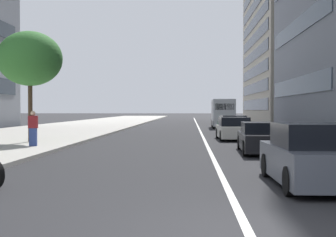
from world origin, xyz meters
name	(u,v)px	position (x,y,z in m)	size (l,w,h in m)	color
ground_plane	(249,235)	(0.00, 0.00, 0.00)	(400.00, 400.00, 0.00)	#262628
sidewalk_right_plaza	(52,131)	(30.00, 11.86, 0.07)	(160.00, 10.85, 0.15)	#B2ADA3
lane_centre_stripe	(199,129)	(35.00, 0.00, 0.00)	(110.00, 0.16, 0.01)	silver
car_lead_in_lane	(313,157)	(4.36, -2.04, 0.68)	(4.20, 1.91, 1.47)	#4C515B
car_far_down_avenue	(263,138)	(12.67, -2.14, 0.60)	(4.61, 1.97, 1.26)	black
car_mid_block_traffic	(234,129)	(20.93, -1.72, 0.63)	(4.27, 1.91, 1.33)	beige
car_following_behind	(233,125)	(27.66, -2.28, 0.65)	(4.44, 2.02, 1.35)	#236038
delivery_van_ahead	(223,113)	(38.16, -2.31, 1.45)	(6.14, 2.14, 2.72)	silver
street_tree_far_plaza	(30,59)	(16.53, 8.91, 4.34)	(3.23, 3.23, 5.57)	#473323
pedestrian_on_plaza	(33,128)	(13.90, 7.87, 0.94)	(0.31, 0.43, 1.57)	#33478C
office_tower_near_left	(311,16)	(61.54, -16.55, 15.20)	(27.90, 16.36, 30.40)	beige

